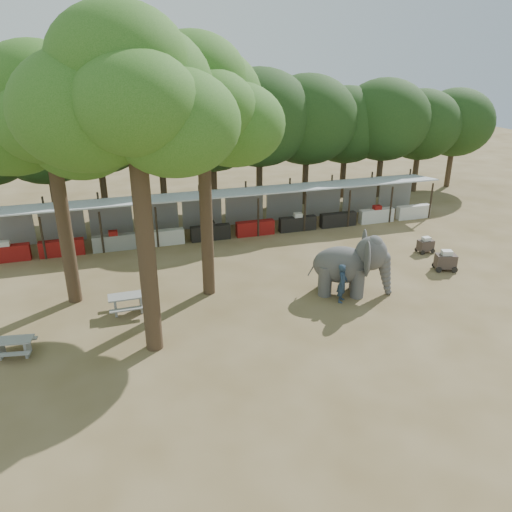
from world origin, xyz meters
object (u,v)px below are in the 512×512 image
object	(u,v)px
yard_tree_back	(198,104)
handler	(342,283)
yard_tree_center	(128,96)
picnic_table_near	(14,345)
picnic_table_far	(128,301)
yard_tree_left	(44,115)
cart_back	(426,245)
elephant	(352,264)
cart_front	(446,260)

from	to	relation	value
yard_tree_back	handler	world-z (taller)	yard_tree_back
yard_tree_center	picnic_table_near	size ratio (longest dim) A/B	7.62
picnic_table_near	picnic_table_far	world-z (taller)	picnic_table_far
picnic_table_far	handler	bearing A→B (deg)	-11.47
yard_tree_left	handler	distance (m)	14.29
yard_tree_left	yard_tree_center	size ratio (longest dim) A/B	0.92
yard_tree_back	cart_back	distance (m)	15.21
yard_tree_back	picnic_table_far	size ratio (longest dim) A/B	6.95
picnic_table_near	cart_back	bearing A→B (deg)	21.06
yard_tree_left	handler	size ratio (longest dim) A/B	6.10
yard_tree_back	elephant	bearing A→B (deg)	-18.53
yard_tree_back	handler	bearing A→B (deg)	-26.71
yard_tree_back	picnic_table_far	world-z (taller)	yard_tree_back
yard_tree_left	yard_tree_center	world-z (taller)	yard_tree_center
yard_tree_left	picnic_table_far	size ratio (longest dim) A/B	6.74
yard_tree_center	picnic_table_far	distance (m)	9.19
picnic_table_near	cart_front	distance (m)	20.34
cart_back	picnic_table_far	bearing A→B (deg)	-174.38
yard_tree_left	yard_tree_back	world-z (taller)	yard_tree_back
yard_tree_left	elephant	distance (m)	14.52
yard_tree_center	handler	size ratio (longest dim) A/B	6.66
cart_front	yard_tree_center	bearing A→B (deg)	-152.45
handler	picnic_table_near	size ratio (longest dim) A/B	1.14
elephant	cart_back	bearing A→B (deg)	50.76
yard_tree_back	cart_front	size ratio (longest dim) A/B	8.84
yard_tree_back	picnic_table_near	bearing A→B (deg)	-157.83
yard_tree_center	picnic_table_far	bearing A→B (deg)	101.74
elephant	cart_front	world-z (taller)	elephant
yard_tree_left	yard_tree_center	xyz separation A→B (m)	(3.00, -5.00, 1.01)
picnic_table_far	cart_back	bearing A→B (deg)	7.11
yard_tree_left	yard_tree_back	size ratio (longest dim) A/B	0.97
elephant	picnic_table_near	distance (m)	14.43
elephant	cart_front	xyz separation A→B (m)	(5.89, 0.87, -0.90)
handler	picnic_table_far	size ratio (longest dim) A/B	1.11
yard_tree_center	picnic_table_near	xyz separation A→B (m)	(-4.90, 0.78, -8.75)
yard_tree_back	handler	xyz separation A→B (m)	(5.67, -2.85, -7.64)
handler	picnic_table_far	xyz separation A→B (m)	(-9.29, 1.82, -0.37)
yard_tree_center	cart_front	distance (m)	17.83
cart_front	elephant	bearing A→B (deg)	-154.05
yard_tree_center	handler	world-z (taller)	yard_tree_center
yard_tree_left	elephant	size ratio (longest dim) A/B	2.86
yard_tree_center	yard_tree_back	xyz separation A→B (m)	(3.00, 4.00, -0.67)
yard_tree_center	elephant	distance (m)	12.37
yard_tree_center	yard_tree_back	bearing A→B (deg)	53.14
elephant	cart_front	distance (m)	6.03
elephant	picnic_table_far	size ratio (longest dim) A/B	2.36
elephant	cart_back	xyz separation A→B (m)	(6.38, 3.29, -0.99)
picnic_table_near	cart_front	xyz separation A→B (m)	(20.25, 1.93, 0.08)
cart_front	cart_back	distance (m)	2.47
picnic_table_near	picnic_table_far	distance (m)	4.81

